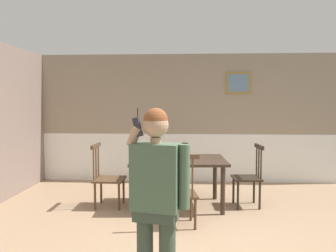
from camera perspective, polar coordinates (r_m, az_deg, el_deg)
The scene contains 8 objects.
ground_plane at distance 4.58m, azimuth 4.25°, elevation -17.64°, with size 7.14×7.14×0.00m, color #9E7F60.
room_back_partition at distance 7.27m, azimuth 3.95°, elevation 0.91°, with size 6.49×0.17×2.69m.
dining_table at distance 5.54m, azimuth 1.69°, elevation -6.46°, with size 1.57×1.12×0.78m.
chair_near_window at distance 5.66m, azimuth -10.12°, elevation -8.39°, with size 0.48×0.48×1.02m.
chair_by_doorway at distance 6.47m, azimuth 1.40°, elevation -7.00°, with size 0.48×0.48×0.91m.
chair_at_table_head at distance 5.73m, azimuth 13.32°, elevation -8.21°, with size 0.46×0.46×1.00m.
chair_opposite_corner at distance 4.71m, azimuth 2.13°, elevation -11.00°, with size 0.50×0.50×1.01m.
person_figure at distance 2.91m, azimuth -1.90°, elevation -10.96°, with size 0.55×0.29×1.64m.
Camera 1 is at (-0.08, -4.26, 1.69)m, focal length 36.60 mm.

